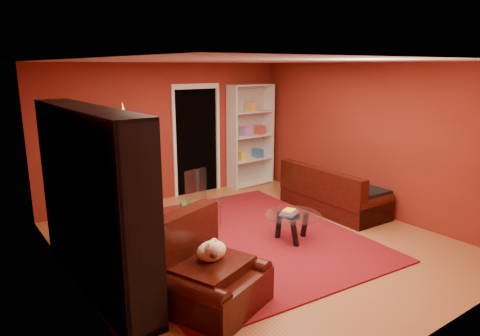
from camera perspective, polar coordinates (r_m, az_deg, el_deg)
floor at (r=6.42m, az=2.11°, el=-10.06°), size 5.00×5.50×0.05m
ceiling at (r=5.89m, az=2.34°, el=14.32°), size 5.00×5.50×0.05m
wall_back at (r=8.35m, az=-9.57°, el=4.76°), size 5.00×0.05×2.60m
wall_left at (r=4.93m, az=-21.69°, el=-2.03°), size 0.05×5.50×2.60m
wall_right at (r=7.80m, az=17.09°, el=3.75°), size 0.05×5.50×2.60m
doorway at (r=8.62m, az=-5.79°, el=3.47°), size 1.06×0.60×2.16m
rug at (r=6.50m, az=-0.24°, el=-9.38°), size 3.58×4.09×0.02m
media_unit at (r=5.18m, az=-19.15°, el=-3.94°), size 0.50×2.76×2.10m
christmas_tree at (r=7.41m, az=-14.98°, el=0.70°), size 1.31×1.31×1.97m
gift_box_teal at (r=7.58m, az=-18.05°, el=-5.43°), size 0.43×0.43×0.33m
gift_box_green at (r=7.37m, az=-6.74°, el=-5.64°), size 0.35×0.35×0.27m
gift_box_red at (r=7.91m, az=-16.21°, el=-4.88°), size 0.29×0.29×0.24m
white_bookshelf at (r=9.16m, az=1.43°, el=4.30°), size 1.04×0.42×2.22m
armchair at (r=4.67m, az=-3.66°, el=-13.58°), size 1.36×1.36×0.82m
dog at (r=4.65m, az=-3.81°, el=-10.98°), size 0.48×0.42×0.27m
sofa at (r=7.81m, az=12.44°, el=-2.60°), size 0.94×1.97×0.83m
coffee_table at (r=6.42m, az=7.03°, el=-7.84°), size 1.09×1.09×0.51m
acrylic_chair at (r=6.84m, az=-4.74°, el=-4.59°), size 0.52×0.55×0.84m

